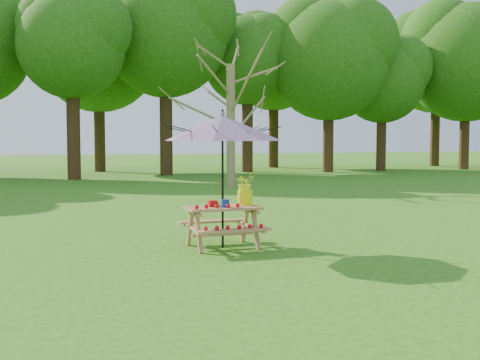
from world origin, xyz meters
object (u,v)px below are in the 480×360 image
object	(u,v)px
picnic_table	(223,228)
flower_bucket	(245,187)
bare_tree	(231,13)
patio_umbrella	(223,128)

from	to	relation	value
picnic_table	flower_bucket	size ratio (longest dim) A/B	2.34
bare_tree	patio_umbrella	xyz separation A→B (m)	(-4.11, -11.71, -4.36)
patio_umbrella	bare_tree	bearing A→B (deg)	70.66
bare_tree	patio_umbrella	bearing A→B (deg)	-109.34
bare_tree	patio_umbrella	size ratio (longest dim) A/B	4.28
bare_tree	picnic_table	distance (m)	13.78
picnic_table	flower_bucket	distance (m)	0.79
picnic_table	flower_bucket	xyz separation A→B (m)	(0.43, 0.13, 0.64)
flower_bucket	patio_umbrella	bearing A→B (deg)	-163.81
picnic_table	flower_bucket	bearing A→B (deg)	16.59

